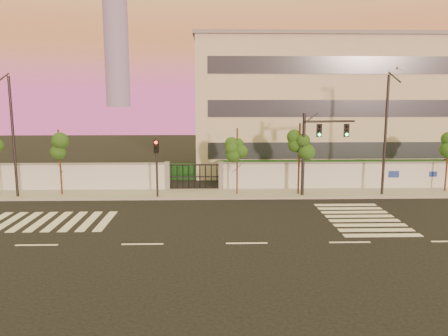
% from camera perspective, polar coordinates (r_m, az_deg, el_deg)
% --- Properties ---
extents(ground, '(120.00, 120.00, 0.00)m').
position_cam_1_polar(ground, '(21.31, 2.98, -9.80)').
color(ground, black).
rests_on(ground, ground).
extents(sidewalk, '(60.00, 3.00, 0.15)m').
position_cam_1_polar(sidewalk, '(31.38, 1.48, -3.38)').
color(sidewalk, gray).
rests_on(sidewalk, ground).
extents(perimeter_wall, '(60.00, 0.36, 2.20)m').
position_cam_1_polar(perimeter_wall, '(32.65, 1.54, -1.10)').
color(perimeter_wall, silver).
rests_on(perimeter_wall, ground).
extents(hedge_row, '(41.00, 4.25, 1.80)m').
position_cam_1_polar(hedge_row, '(35.46, 3.01, -0.69)').
color(hedge_row, black).
rests_on(hedge_row, ground).
extents(institutional_building, '(24.40, 12.40, 12.25)m').
position_cam_1_polar(institutional_building, '(43.39, 12.78, 8.02)').
color(institutional_building, '#B3AD97').
rests_on(institutional_building, ground).
extents(distant_skyscraper, '(16.00, 16.00, 118.00)m').
position_cam_1_polar(distant_skyscraper, '(311.58, -14.04, 19.24)').
color(distant_skyscraper, slate).
rests_on(distant_skyscraper, ground).
extents(road_markings, '(57.00, 7.62, 0.02)m').
position_cam_1_polar(road_markings, '(24.82, -1.37, -6.98)').
color(road_markings, silver).
rests_on(road_markings, ground).
extents(street_tree_c, '(1.53, 1.22, 4.72)m').
position_cam_1_polar(street_tree_c, '(32.43, -20.67, 2.53)').
color(street_tree_c, '#382314').
rests_on(street_tree_c, ground).
extents(street_tree_d, '(1.43, 1.14, 4.82)m').
position_cam_1_polar(street_tree_d, '(30.50, 1.77, 2.86)').
color(street_tree_d, '#382314').
rests_on(street_tree_d, ground).
extents(street_tree_e, '(1.56, 1.24, 5.16)m').
position_cam_1_polar(street_tree_e, '(30.94, 9.86, 3.29)').
color(street_tree_e, '#382314').
rests_on(street_tree_e, ground).
extents(street_tree_f, '(1.58, 1.26, 4.20)m').
position_cam_1_polar(street_tree_f, '(35.36, 27.23, 1.99)').
color(street_tree_f, '#382314').
rests_on(street_tree_f, ground).
extents(traffic_signal_main, '(3.69, 0.77, 5.86)m').
position_cam_1_polar(traffic_signal_main, '(30.76, 11.70, 3.03)').
color(traffic_signal_main, black).
rests_on(traffic_signal_main, ground).
extents(traffic_signal_secondary, '(0.33, 0.33, 4.19)m').
position_cam_1_polar(traffic_signal_secondary, '(30.07, -8.79, 0.97)').
color(traffic_signal_secondary, black).
rests_on(traffic_signal_secondary, ground).
extents(streetlight_west, '(0.52, 2.10, 8.72)m').
position_cam_1_polar(streetlight_west, '(32.66, -26.01, 4.41)').
color(streetlight_west, black).
rests_on(streetlight_west, ground).
extents(streetlight_east, '(0.53, 2.13, 8.84)m').
position_cam_1_polar(streetlight_east, '(32.14, 20.49, 4.81)').
color(streetlight_east, black).
rests_on(streetlight_east, ground).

